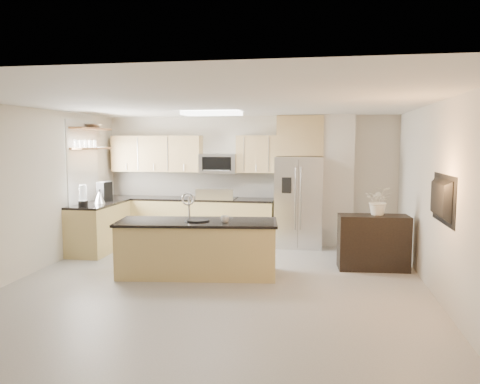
% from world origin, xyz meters
% --- Properties ---
extents(floor, '(6.50, 6.50, 0.00)m').
position_xyz_m(floor, '(0.00, 0.00, 0.00)').
color(floor, '#A5A29D').
rests_on(floor, ground).
extents(ceiling, '(6.00, 6.50, 0.02)m').
position_xyz_m(ceiling, '(0.00, 0.00, 2.60)').
color(ceiling, silver).
rests_on(ceiling, wall_back).
extents(wall_back, '(6.00, 0.02, 2.60)m').
position_xyz_m(wall_back, '(0.00, 3.25, 1.30)').
color(wall_back, beige).
rests_on(wall_back, floor).
extents(wall_front, '(6.00, 0.02, 2.60)m').
position_xyz_m(wall_front, '(0.00, -3.25, 1.30)').
color(wall_front, beige).
rests_on(wall_front, floor).
extents(wall_left, '(0.02, 6.50, 2.60)m').
position_xyz_m(wall_left, '(-3.00, 0.00, 1.30)').
color(wall_left, beige).
rests_on(wall_left, floor).
extents(wall_right, '(0.02, 6.50, 2.60)m').
position_xyz_m(wall_right, '(3.00, 0.00, 1.30)').
color(wall_right, beige).
rests_on(wall_right, floor).
extents(back_counter, '(3.55, 0.66, 1.44)m').
position_xyz_m(back_counter, '(-1.23, 2.93, 0.47)').
color(back_counter, tan).
rests_on(back_counter, floor).
extents(left_counter, '(0.66, 1.50, 0.92)m').
position_xyz_m(left_counter, '(-2.67, 1.85, 0.46)').
color(left_counter, tan).
rests_on(left_counter, floor).
extents(range, '(0.76, 0.64, 1.14)m').
position_xyz_m(range, '(-0.60, 2.92, 0.47)').
color(range, black).
rests_on(range, floor).
extents(upper_cabinets, '(3.50, 0.33, 0.75)m').
position_xyz_m(upper_cabinets, '(-1.30, 3.09, 1.83)').
color(upper_cabinets, tan).
rests_on(upper_cabinets, wall_back).
extents(microwave, '(0.76, 0.40, 0.40)m').
position_xyz_m(microwave, '(-0.60, 3.04, 1.63)').
color(microwave, silver).
rests_on(microwave, upper_cabinets).
extents(refrigerator, '(0.92, 0.78, 1.78)m').
position_xyz_m(refrigerator, '(1.06, 2.87, 0.89)').
color(refrigerator, silver).
rests_on(refrigerator, floor).
extents(partition_column, '(0.60, 0.30, 2.60)m').
position_xyz_m(partition_column, '(1.82, 3.10, 1.30)').
color(partition_column, beige).
rests_on(partition_column, floor).
extents(window, '(0.04, 1.15, 1.65)m').
position_xyz_m(window, '(-2.98, 1.85, 1.65)').
color(window, white).
rests_on(window, wall_left).
extents(shelf_lower, '(0.30, 1.20, 0.04)m').
position_xyz_m(shelf_lower, '(-2.85, 1.95, 1.95)').
color(shelf_lower, '#955B3B').
rests_on(shelf_lower, wall_left).
extents(shelf_upper, '(0.30, 1.20, 0.04)m').
position_xyz_m(shelf_upper, '(-2.85, 1.95, 2.32)').
color(shelf_upper, '#955B3B').
rests_on(shelf_upper, wall_left).
extents(ceiling_fixture, '(1.00, 0.50, 0.06)m').
position_xyz_m(ceiling_fixture, '(-0.40, 1.60, 2.56)').
color(ceiling_fixture, white).
rests_on(ceiling_fixture, ceiling).
extents(island, '(2.55, 1.19, 1.28)m').
position_xyz_m(island, '(-0.40, 0.55, 0.43)').
color(island, tan).
rests_on(island, floor).
extents(credenza, '(1.14, 0.55, 0.89)m').
position_xyz_m(credenza, '(2.33, 1.34, 0.44)').
color(credenza, black).
rests_on(credenza, floor).
extents(cup, '(0.17, 0.17, 0.10)m').
position_xyz_m(cup, '(0.05, 0.50, 0.90)').
color(cup, silver).
rests_on(cup, island).
extents(platter, '(0.46, 0.46, 0.02)m').
position_xyz_m(platter, '(-0.41, 0.56, 0.86)').
color(platter, black).
rests_on(platter, island).
extents(blender, '(0.17, 0.17, 0.39)m').
position_xyz_m(blender, '(-2.68, 1.27, 1.09)').
color(blender, black).
rests_on(blender, left_counter).
extents(kettle, '(0.21, 0.21, 0.26)m').
position_xyz_m(kettle, '(-2.63, 1.79, 1.04)').
color(kettle, silver).
rests_on(kettle, left_counter).
extents(coffee_maker, '(0.26, 0.29, 0.37)m').
position_xyz_m(coffee_maker, '(-2.69, 2.15, 1.10)').
color(coffee_maker, black).
rests_on(coffee_maker, left_counter).
extents(bowl, '(0.48, 0.48, 0.10)m').
position_xyz_m(bowl, '(-2.85, 2.06, 2.39)').
color(bowl, silver).
rests_on(bowl, shelf_upper).
extents(flower_vase, '(0.73, 0.66, 0.71)m').
position_xyz_m(flower_vase, '(2.41, 1.39, 1.24)').
color(flower_vase, white).
rests_on(flower_vase, credenza).
extents(television, '(0.14, 1.08, 0.62)m').
position_xyz_m(television, '(2.91, -0.20, 1.35)').
color(television, black).
rests_on(television, wall_right).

